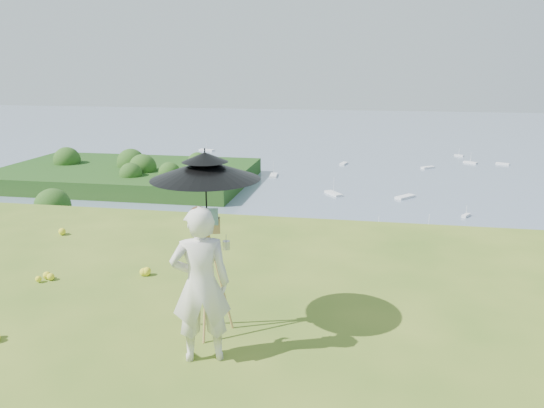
# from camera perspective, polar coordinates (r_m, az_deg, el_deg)

# --- Properties ---
(ground) EXTENTS (14.00, 14.00, 0.00)m
(ground) POSITION_cam_1_polar(r_m,az_deg,el_deg) (5.94, -22.15, -19.45)
(ground) COLOR #496C1F
(ground) RESTS_ON ground
(shoreline_tier) EXTENTS (170.00, 28.00, 8.00)m
(shoreline_tier) POSITION_cam_1_polar(r_m,az_deg,el_deg) (88.30, 7.60, -11.83)
(shoreline_tier) COLOR #716B5A
(shoreline_tier) RESTS_ON bay_water
(bay_water) EXTENTS (700.00, 700.00, 0.00)m
(bay_water) POSITION_cam_1_polar(r_m,az_deg,el_deg) (246.90, 9.66, 5.80)
(bay_water) COLOR slate
(bay_water) RESTS_ON ground
(peninsula) EXTENTS (90.00, 60.00, 12.00)m
(peninsula) POSITION_cam_1_polar(r_m,az_deg,el_deg) (180.01, -15.46, 3.84)
(peninsula) COLOR #113D10
(peninsula) RESTS_ON bay_water
(slope_trees) EXTENTS (110.00, 50.00, 6.00)m
(slope_trees) POSITION_cam_1_polar(r_m,az_deg,el_deg) (43.20, 5.69, -10.35)
(slope_trees) COLOR #1D4414
(slope_trees) RESTS_ON forest_slope
(harbor_town) EXTENTS (110.00, 22.00, 5.00)m
(harbor_town) POSITION_cam_1_polar(r_m,az_deg,el_deg) (85.61, 7.75, -7.93)
(harbor_town) COLOR silver
(harbor_town) RESTS_ON shoreline_tier
(moored_boats) EXTENTS (140.00, 140.00, 0.70)m
(moored_boats) POSITION_cam_1_polar(r_m,az_deg,el_deg) (169.83, 4.96, 2.09)
(moored_boats) COLOR white
(moored_boats) RESTS_ON bay_water
(wildflowers) EXTENTS (10.00, 10.50, 0.12)m
(wildflowers) POSITION_cam_1_polar(r_m,az_deg,el_deg) (6.08, -20.90, -17.78)
(wildflowers) COLOR yellow
(wildflowers) RESTS_ON ground
(painter) EXTENTS (0.76, 0.62, 1.79)m
(painter) POSITION_cam_1_polar(r_m,az_deg,el_deg) (5.93, -7.67, -8.61)
(painter) COLOR beige
(painter) RESTS_ON ground
(field_easel) EXTENTS (0.76, 0.76, 1.61)m
(field_easel) POSITION_cam_1_polar(r_m,az_deg,el_deg) (6.52, -6.82, -7.21)
(field_easel) COLOR #B08E4A
(field_easel) RESTS_ON ground
(sun_umbrella) EXTENTS (1.64, 1.64, 0.98)m
(sun_umbrella) POSITION_cam_1_polar(r_m,az_deg,el_deg) (6.25, -7.12, 1.53)
(sun_umbrella) COLOR black
(sun_umbrella) RESTS_ON field_easel
(painter_cap) EXTENTS (0.26, 0.28, 0.10)m
(painter_cap) POSITION_cam_1_polar(r_m,az_deg,el_deg) (5.65, -7.96, -0.74)
(painter_cap) COLOR #C86E7E
(painter_cap) RESTS_ON painter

